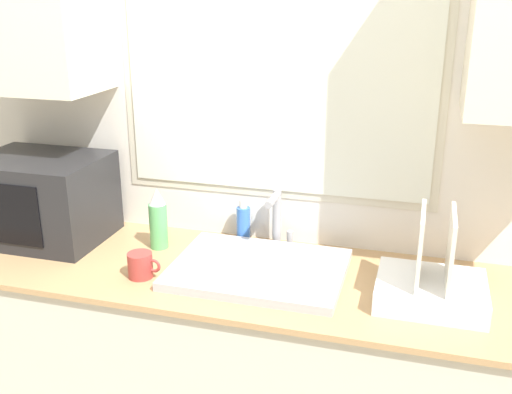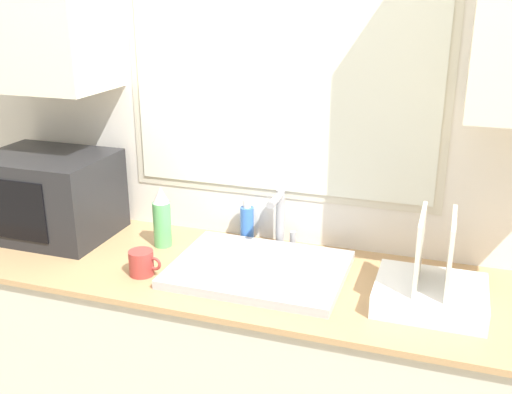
% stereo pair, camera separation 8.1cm
% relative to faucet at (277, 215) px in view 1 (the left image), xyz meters
% --- Properties ---
extents(countertop, '(2.23, 0.62, 0.94)m').
position_rel_faucet_xyz_m(countertop, '(-0.03, -0.23, -0.59)').
color(countertop, beige).
rests_on(countertop, ground_plane).
extents(wall_back, '(6.00, 0.38, 2.60)m').
position_rel_faucet_xyz_m(wall_back, '(-0.03, 0.06, 0.34)').
color(wall_back, silver).
rests_on(wall_back, ground_plane).
extents(sink_basin, '(0.57, 0.43, 0.03)m').
position_rel_faucet_xyz_m(sink_basin, '(-0.00, -0.23, -0.11)').
color(sink_basin, '#B2B2B7').
rests_on(sink_basin, countertop).
extents(faucet, '(0.08, 0.14, 0.22)m').
position_rel_faucet_xyz_m(faucet, '(0.00, 0.00, 0.00)').
color(faucet, '#99999E').
rests_on(faucet, countertop).
extents(microwave, '(0.47, 0.36, 0.31)m').
position_rel_faucet_xyz_m(microwave, '(-0.87, -0.16, 0.03)').
color(microwave, '#232326').
rests_on(microwave, countertop).
extents(dish_rack, '(0.32, 0.27, 0.29)m').
position_rel_faucet_xyz_m(dish_rack, '(0.55, -0.27, -0.07)').
color(dish_rack, white).
rests_on(dish_rack, countertop).
extents(spray_bottle, '(0.07, 0.07, 0.23)m').
position_rel_faucet_xyz_m(spray_bottle, '(-0.41, -0.12, -0.01)').
color(spray_bottle, '#59B266').
rests_on(spray_bottle, countertop).
extents(soap_bottle, '(0.05, 0.05, 0.16)m').
position_rel_faucet_xyz_m(soap_bottle, '(-0.13, 0.02, -0.05)').
color(soap_bottle, blue).
rests_on(soap_bottle, countertop).
extents(mug_near_sink, '(0.11, 0.08, 0.08)m').
position_rel_faucet_xyz_m(mug_near_sink, '(-0.37, -0.36, -0.08)').
color(mug_near_sink, '#A53833').
rests_on(mug_near_sink, countertop).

